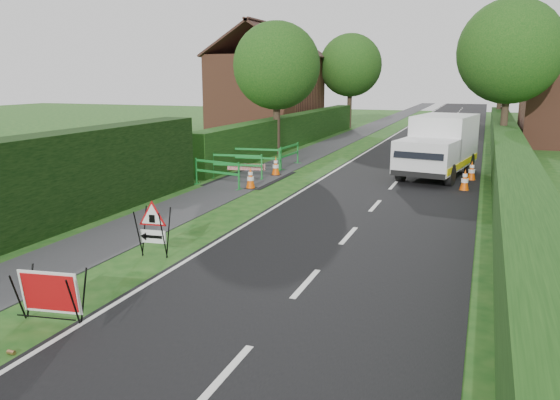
% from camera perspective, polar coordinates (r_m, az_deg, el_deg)
% --- Properties ---
extents(ground, '(120.00, 120.00, 0.00)m').
position_cam_1_polar(ground, '(10.85, -11.78, -8.74)').
color(ground, '#154714').
rests_on(ground, ground).
extents(road_surface, '(6.00, 90.00, 0.02)m').
position_cam_1_polar(road_surface, '(43.76, 16.66, 7.03)').
color(road_surface, black).
rests_on(road_surface, ground).
extents(footpath, '(2.00, 90.00, 0.02)m').
position_cam_1_polar(footpath, '(44.48, 9.53, 7.47)').
color(footpath, '#2D2D30').
rests_on(footpath, ground).
extents(hedge_west_far, '(1.00, 24.00, 1.80)m').
position_cam_1_polar(hedge_west_far, '(32.48, 1.52, 5.76)').
color(hedge_west_far, '#14380F').
rests_on(hedge_west_far, ground).
extents(hedge_east, '(1.20, 50.00, 1.50)m').
position_cam_1_polar(hedge_east, '(24.81, 22.58, 2.63)').
color(hedge_east, '#14380F').
rests_on(hedge_east, ground).
extents(house_west, '(7.50, 7.40, 7.88)m').
position_cam_1_polar(house_west, '(41.51, -1.42, 11.28)').
color(house_west, brown).
rests_on(house_west, ground).
extents(tree_nw, '(4.40, 4.40, 6.70)m').
position_cam_1_polar(tree_nw, '(28.36, -0.36, 13.83)').
color(tree_nw, '#2D2116').
rests_on(tree_nw, ground).
extents(tree_ne, '(5.20, 5.20, 7.79)m').
position_cam_1_polar(tree_ne, '(30.52, 22.93, 14.09)').
color(tree_ne, '#2D2116').
rests_on(tree_ne, ground).
extents(tree_fw, '(4.80, 4.80, 7.24)m').
position_cam_1_polar(tree_fw, '(43.68, 7.38, 13.78)').
color(tree_fw, '#2D2116').
rests_on(tree_fw, ground).
extents(tree_fe, '(4.20, 4.20, 6.33)m').
position_cam_1_polar(tree_fe, '(46.49, 22.17, 12.15)').
color(tree_fe, '#2D2116').
rests_on(tree_fe, ground).
extents(red_rect_sign, '(1.10, 0.77, 0.87)m').
position_cam_1_polar(red_rect_sign, '(9.70, -22.92, -8.97)').
color(red_rect_sign, black).
rests_on(red_rect_sign, ground).
extents(triangle_sign, '(0.82, 0.82, 1.09)m').
position_cam_1_polar(triangle_sign, '(12.30, -13.31, -2.53)').
color(triangle_sign, black).
rests_on(triangle_sign, ground).
extents(works_van, '(2.94, 5.57, 2.42)m').
position_cam_1_polar(works_van, '(22.86, 16.31, 5.56)').
color(works_van, silver).
rests_on(works_van, ground).
extents(traffic_cone_0, '(0.38, 0.38, 0.79)m').
position_cam_1_polar(traffic_cone_0, '(20.23, 18.74, 1.98)').
color(traffic_cone_0, black).
rests_on(traffic_cone_0, ground).
extents(traffic_cone_1, '(0.38, 0.38, 0.79)m').
position_cam_1_polar(traffic_cone_1, '(22.37, 19.40, 2.90)').
color(traffic_cone_1, black).
rests_on(traffic_cone_1, ground).
extents(traffic_cone_2, '(0.38, 0.38, 0.79)m').
position_cam_1_polar(traffic_cone_2, '(24.97, 19.15, 3.87)').
color(traffic_cone_2, black).
rests_on(traffic_cone_2, ground).
extents(traffic_cone_3, '(0.38, 0.38, 0.79)m').
position_cam_1_polar(traffic_cone_3, '(19.57, -3.10, 2.30)').
color(traffic_cone_3, black).
rests_on(traffic_cone_3, ground).
extents(traffic_cone_4, '(0.38, 0.38, 0.79)m').
position_cam_1_polar(traffic_cone_4, '(22.26, -0.45, 3.58)').
color(traffic_cone_4, black).
rests_on(traffic_cone_4, ground).
extents(ped_barrier_0, '(2.09, 0.79, 1.00)m').
position_cam_1_polar(ped_barrier_0, '(19.94, -6.61, 3.12)').
color(ped_barrier_0, '#167E2B').
rests_on(ped_barrier_0, ground).
extents(ped_barrier_1, '(2.09, 0.65, 1.00)m').
position_cam_1_polar(ped_barrier_1, '(21.58, -4.51, 3.89)').
color(ped_barrier_1, '#167E2B').
rests_on(ped_barrier_1, ground).
extents(ped_barrier_2, '(2.09, 0.60, 1.00)m').
position_cam_1_polar(ped_barrier_2, '(23.40, -2.46, 4.61)').
color(ped_barrier_2, '#167E2B').
rests_on(ped_barrier_2, ground).
extents(ped_barrier_3, '(0.44, 2.07, 1.00)m').
position_cam_1_polar(ped_barrier_3, '(24.43, 1.01, 4.96)').
color(ped_barrier_3, '#167E2B').
rests_on(ped_barrier_3, ground).
extents(redwhite_plank, '(1.45, 0.45, 0.25)m').
position_cam_1_polar(redwhite_plank, '(21.76, -3.53, 2.30)').
color(redwhite_plank, red).
rests_on(redwhite_plank, ground).
extents(litter_can, '(0.12, 0.07, 0.07)m').
position_cam_1_polar(litter_can, '(9.07, -26.26, -14.28)').
color(litter_can, '#BF7F4C').
rests_on(litter_can, ground).
extents(hatchback_car, '(2.91, 4.19, 1.32)m').
position_cam_1_polar(hatchback_car, '(32.92, 16.42, 6.50)').
color(hatchback_car, silver).
rests_on(hatchback_car, ground).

